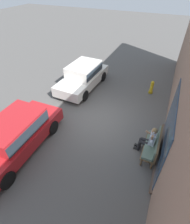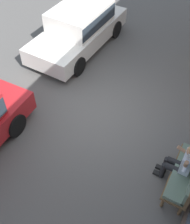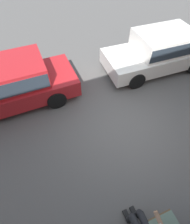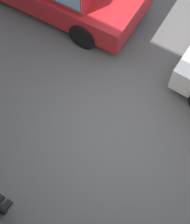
% 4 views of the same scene
% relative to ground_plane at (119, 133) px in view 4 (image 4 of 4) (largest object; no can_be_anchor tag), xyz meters
% --- Properties ---
extents(ground_plane, '(60.00, 60.00, 0.00)m').
position_rel_ground_plane_xyz_m(ground_plane, '(0.00, 0.00, 0.00)').
color(ground_plane, '#565451').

